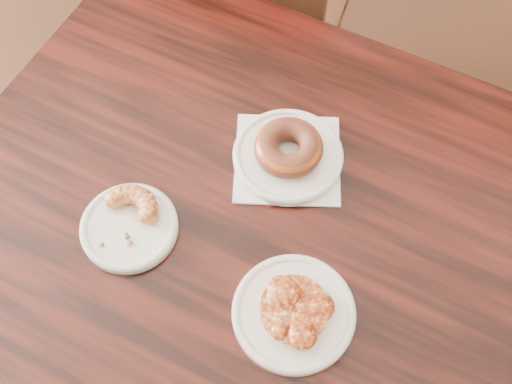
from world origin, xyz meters
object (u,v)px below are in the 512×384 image
(cruller_fragment, at_px, (127,222))
(chair_far, at_px, (255,17))
(apple_fritter, at_px, (294,308))
(glazed_donut, at_px, (289,147))
(cafe_table, at_px, (231,315))

(cruller_fragment, bearing_deg, chair_far, 91.54)
(chair_far, relative_size, cruller_fragment, 8.92)
(apple_fritter, distance_m, cruller_fragment, 0.27)
(chair_far, distance_m, glazed_donut, 0.68)
(chair_far, height_order, apple_fritter, chair_far)
(chair_far, height_order, glazed_donut, chair_far)
(cafe_table, distance_m, cruller_fragment, 0.42)
(cruller_fragment, bearing_deg, cafe_table, 12.23)
(apple_fritter, relative_size, cruller_fragment, 1.28)
(apple_fritter, xyz_separation_m, cruller_fragment, (-0.26, 0.06, -0.00))
(cafe_table, distance_m, chair_far, 0.72)
(cafe_table, relative_size, glazed_donut, 8.53)
(chair_far, bearing_deg, cruller_fragment, 93.87)
(cruller_fragment, bearing_deg, glazed_donut, 43.23)
(cafe_table, relative_size, chair_far, 0.99)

